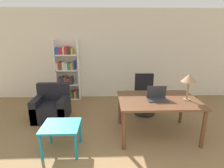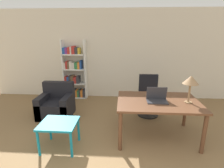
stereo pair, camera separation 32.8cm
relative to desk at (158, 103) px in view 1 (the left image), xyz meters
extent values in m
cube|color=beige|center=(-0.85, 2.29, 0.67)|extent=(8.00, 0.06, 2.70)
cube|color=brown|center=(0.00, 0.00, 0.07)|extent=(1.52, 1.05, 0.04)
cylinder|color=brown|center=(-0.70, -0.47, -0.31)|extent=(0.07, 0.07, 0.73)
cylinder|color=brown|center=(0.70, -0.47, -0.31)|extent=(0.07, 0.07, 0.73)
cylinder|color=brown|center=(-0.70, 0.47, -0.31)|extent=(0.07, 0.07, 0.73)
cylinder|color=brown|center=(0.70, 0.47, -0.31)|extent=(0.07, 0.07, 0.73)
cube|color=#2D2D33|center=(-0.03, -0.07, 0.10)|extent=(0.38, 0.24, 0.02)
cube|color=#2D2D33|center=(-0.03, 0.03, 0.23)|extent=(0.38, 0.05, 0.24)
cube|color=#19233D|center=(-0.03, 0.04, 0.23)|extent=(0.34, 0.04, 0.21)
cylinder|color=olive|center=(0.53, -0.06, 0.10)|extent=(0.14, 0.14, 0.01)
cylinder|color=olive|center=(0.53, -0.06, 0.27)|extent=(0.04, 0.04, 0.34)
cone|color=#93704C|center=(0.53, -0.06, 0.52)|extent=(0.28, 0.28, 0.15)
cylinder|color=black|center=(-0.03, 0.96, -0.66)|extent=(0.52, 0.52, 0.04)
cylinder|color=#262626|center=(-0.03, 0.96, -0.48)|extent=(0.06, 0.06, 0.32)
cube|color=black|center=(-0.03, 0.96, -0.27)|extent=(0.49, 0.49, 0.10)
cube|color=black|center=(-0.03, 1.17, 0.05)|extent=(0.47, 0.08, 0.54)
cube|color=teal|center=(-1.77, -0.47, -0.20)|extent=(0.62, 0.55, 0.04)
cylinder|color=teal|center=(-2.05, -0.71, -0.45)|extent=(0.04, 0.04, 0.46)
cylinder|color=teal|center=(-1.49, -0.71, -0.45)|extent=(0.04, 0.04, 0.46)
cylinder|color=teal|center=(-2.05, -0.23, -0.45)|extent=(0.04, 0.04, 0.46)
cylinder|color=teal|center=(-1.49, -0.23, -0.45)|extent=(0.04, 0.04, 0.46)
cube|color=black|center=(-2.31, 0.76, -0.48)|extent=(0.78, 0.71, 0.40)
cube|color=black|center=(-2.31, 1.04, -0.07)|extent=(0.78, 0.16, 0.42)
cube|color=black|center=(-2.62, 0.76, -0.41)|extent=(0.16, 0.71, 0.54)
cube|color=black|center=(-2.00, 0.76, -0.41)|extent=(0.16, 0.71, 0.54)
cube|color=white|center=(-2.51, 2.10, 0.23)|extent=(0.04, 0.28, 1.81)
cube|color=white|center=(-1.83, 2.10, 0.23)|extent=(0.04, 0.28, 1.81)
cube|color=white|center=(-2.17, 2.10, -0.66)|extent=(0.68, 0.28, 0.04)
cube|color=orange|center=(-2.45, 2.10, -0.52)|extent=(0.08, 0.24, 0.24)
cube|color=#2D7F47|center=(-2.38, 2.10, -0.55)|extent=(0.04, 0.24, 0.19)
cube|color=silver|center=(-2.31, 2.10, -0.55)|extent=(0.08, 0.24, 0.19)
cube|color=#333338|center=(-2.22, 2.10, -0.52)|extent=(0.09, 0.24, 0.24)
cube|color=orange|center=(-2.14, 2.10, -0.53)|extent=(0.05, 0.24, 0.22)
cube|color=#2D7F47|center=(-2.09, 2.10, -0.54)|extent=(0.05, 0.24, 0.20)
cube|color=#333338|center=(-2.04, 2.10, -0.53)|extent=(0.04, 0.24, 0.23)
cube|color=orange|center=(-1.97, 2.10, -0.53)|extent=(0.07, 0.24, 0.22)
cube|color=#333338|center=(-1.89, 2.10, -0.52)|extent=(0.09, 0.24, 0.24)
cube|color=white|center=(-2.17, 2.10, -0.21)|extent=(0.68, 0.28, 0.04)
cube|color=#B72D28|center=(-2.46, 2.10, -0.09)|extent=(0.06, 0.24, 0.20)
cube|color=#234C99|center=(-2.39, 2.10, -0.09)|extent=(0.06, 0.24, 0.20)
cube|color=#333338|center=(-2.33, 2.10, -0.07)|extent=(0.05, 0.24, 0.23)
cube|color=brown|center=(-2.25, 2.10, -0.07)|extent=(0.07, 0.24, 0.24)
cube|color=#B72D28|center=(-2.16, 2.10, -0.10)|extent=(0.09, 0.24, 0.19)
cube|color=#333338|center=(-2.07, 2.10, -0.08)|extent=(0.09, 0.24, 0.22)
cube|color=white|center=(-2.17, 2.10, 0.25)|extent=(0.68, 0.28, 0.04)
cube|color=silver|center=(-2.46, 2.10, 0.36)|extent=(0.06, 0.24, 0.20)
cube|color=#B72D28|center=(-2.39, 2.10, 0.38)|extent=(0.05, 0.24, 0.23)
cube|color=brown|center=(-2.34, 2.10, 0.37)|extent=(0.05, 0.24, 0.22)
cube|color=silver|center=(-2.26, 2.10, 0.38)|extent=(0.08, 0.24, 0.23)
cube|color=silver|center=(-2.18, 2.10, 0.36)|extent=(0.06, 0.24, 0.19)
cube|color=#2D7F47|center=(-2.10, 2.10, 0.36)|extent=(0.08, 0.24, 0.20)
cube|color=orange|center=(-2.02, 2.10, 0.37)|extent=(0.07, 0.24, 0.21)
cube|color=#234C99|center=(-1.96, 2.10, 0.39)|extent=(0.04, 0.24, 0.26)
cube|color=white|center=(-2.17, 2.10, 0.70)|extent=(0.68, 0.28, 0.04)
cube|color=#234C99|center=(-2.45, 2.10, 0.81)|extent=(0.08, 0.24, 0.19)
cube|color=#7F338C|center=(-2.37, 2.10, 0.81)|extent=(0.06, 0.24, 0.18)
cube|color=#B72D28|center=(-2.30, 2.10, 0.82)|extent=(0.08, 0.24, 0.20)
cube|color=silver|center=(-2.24, 2.10, 0.82)|extent=(0.04, 0.24, 0.21)
cube|color=#B72D28|center=(-2.16, 2.10, 0.83)|extent=(0.09, 0.24, 0.23)
cube|color=#333338|center=(-2.07, 2.10, 0.82)|extent=(0.08, 0.24, 0.20)
cube|color=gold|center=(-2.00, 2.10, 0.81)|extent=(0.05, 0.24, 0.18)
camera|label=1|loc=(-0.99, -3.13, 1.30)|focal=28.00mm
camera|label=2|loc=(-0.67, -3.13, 1.30)|focal=28.00mm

